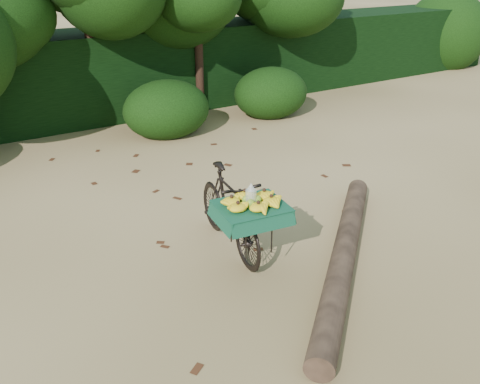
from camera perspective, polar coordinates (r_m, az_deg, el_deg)
ground at (r=6.22m, az=-4.21°, el=-6.60°), size 80.00×80.00×0.00m
vendor_bicycle at (r=6.00m, az=-1.14°, el=-2.05°), size 0.81×1.81×1.02m
fallen_log at (r=6.01m, az=11.59°, el=-6.80°), size 3.02×2.72×0.27m
hedge_backdrop at (r=11.52m, az=-19.55°, el=11.86°), size 26.00×1.80×1.80m
tree_row at (r=10.45m, az=-22.92°, el=16.30°), size 14.50×2.00×4.00m
bush_clumps at (r=9.88m, az=-13.56°, el=7.86°), size 8.80×1.70×0.90m
leaf_litter at (r=6.72m, az=-6.82°, el=-4.06°), size 7.00×7.30×0.01m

